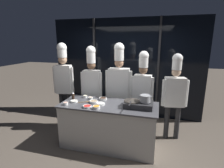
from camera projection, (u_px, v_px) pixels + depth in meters
ground_plane at (109, 145)px, 3.64m from camera, size 24.00×24.00×0.00m
window_wall_back at (125, 69)px, 4.85m from camera, size 4.17×0.09×2.70m
demo_counter at (109, 125)px, 3.53m from camera, size 1.91×0.79×0.89m
portable_stove at (138, 104)px, 3.26m from camera, size 0.53×0.37×0.11m
frying_pan at (132, 100)px, 3.27m from camera, size 0.31×0.54×0.05m
stock_pot at (145, 98)px, 3.20m from camera, size 0.22×0.20×0.13m
squeeze_bottle_soy at (73, 96)px, 3.71m from camera, size 0.06×0.06×0.16m
prep_bowl_carrots at (96, 107)px, 3.18m from camera, size 0.14×0.14×0.06m
prep_bowl_bell_pepper at (87, 106)px, 3.25m from camera, size 0.17×0.17×0.04m
prep_bowl_chicken at (91, 98)px, 3.72m from camera, size 0.10×0.10×0.05m
prep_bowl_onion at (74, 101)px, 3.54m from camera, size 0.15×0.15×0.03m
prep_bowl_soy_glaze at (103, 98)px, 3.69m from camera, size 0.17×0.17×0.04m
prep_bowl_shrimp at (66, 103)px, 3.38m from camera, size 0.10×0.10×0.05m
prep_bowl_noodles at (85, 96)px, 3.82m from camera, size 0.09×0.09×0.05m
prep_bowl_mushrooms at (94, 102)px, 3.49m from camera, size 0.17×0.17×0.05m
prep_bowl_rice at (101, 104)px, 3.38m from camera, size 0.17×0.17×0.04m
serving_spoon_slotted at (86, 102)px, 3.54m from camera, size 0.22×0.13×0.02m
chef_head at (64, 77)px, 4.21m from camera, size 0.49×0.26×2.06m
chef_sous at (92, 81)px, 4.07m from camera, size 0.50×0.24×2.00m
chef_line at (119, 82)px, 3.98m from camera, size 0.61×0.27×2.07m
chef_pastry at (143, 87)px, 3.81m from camera, size 0.49×0.22×1.90m
chef_apprentice at (175, 91)px, 3.63m from camera, size 0.53×0.28×1.86m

